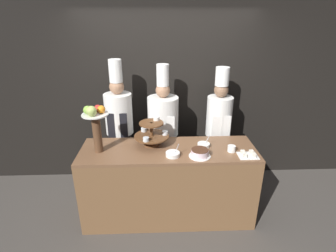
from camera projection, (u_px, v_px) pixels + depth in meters
The scene contains 13 objects.
ground_plane at pixel (169, 232), 3.12m from camera, with size 14.00×14.00×0.00m, color #47423D.
wall_back at pixel (166, 89), 3.81m from camera, with size 10.00×0.06×2.80m.
buffet_counter at pixel (168, 183), 3.24m from camera, with size 2.06×0.67×0.94m.
tiered_stand at pixel (152, 133), 3.11m from camera, with size 0.41×0.41×0.33m.
fruit_pedestal at pixel (95, 122), 2.86m from camera, with size 0.29×0.29×0.57m.
cake_round at pixel (200, 153), 2.89m from camera, with size 0.24×0.24×0.09m.
cup_white at pixel (231, 149), 2.99m from camera, with size 0.09×0.09×0.07m.
cake_square_tray at pixel (248, 154), 2.90m from camera, with size 0.22×0.18×0.05m.
serving_bowl_near at pixel (173, 154), 2.90m from camera, with size 0.16×0.16×0.15m.
serving_bowl_far at pixel (204, 145), 3.11m from camera, with size 0.15×0.15×0.15m.
chef_left at pixel (120, 125), 3.58m from camera, with size 0.37×0.37×1.89m.
chef_center_left at pixel (163, 128), 3.62m from camera, with size 0.42×0.42×1.82m.
chef_center_right at pixel (218, 125), 3.64m from camera, with size 0.35×0.35×1.78m.
Camera 1 is at (-0.11, -2.39, 2.37)m, focal length 28.00 mm.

